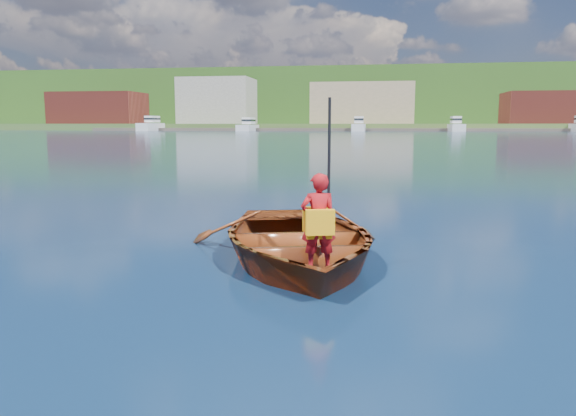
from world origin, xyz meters
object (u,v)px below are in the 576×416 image
child_paddler (319,221)px  marina_yachts (386,126)px  rowboat (296,240)px  dock (374,130)px

child_paddler → marina_yachts: 144.80m
marina_yachts → child_paddler: bearing=-91.2°
rowboat → child_paddler: bearing=-64.9°
rowboat → marina_yachts: bearing=88.7°
dock → rowboat: bearing=-90.0°
rowboat → marina_yachts: 143.99m
rowboat → dock: bearing=90.0°
child_paddler → dock: (-0.30, 149.45, -0.29)m
rowboat → dock: size_ratio=0.03×
dock → marina_yachts: size_ratio=1.14×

